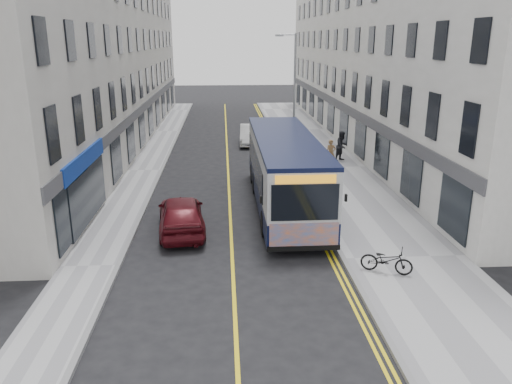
{
  "coord_description": "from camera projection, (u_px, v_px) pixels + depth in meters",
  "views": [
    {
      "loc": [
        -0.23,
        -17.38,
        7.68
      ],
      "look_at": [
        1.07,
        2.28,
        1.6
      ],
      "focal_mm": 35.0,
      "sensor_mm": 36.0,
      "label": 1
    }
  ],
  "objects": [
    {
      "name": "ground",
      "position": [
        232.0,
        251.0,
        18.85
      ],
      "size": [
        140.0,
        140.0,
        0.0
      ],
      "primitive_type": "plane",
      "color": "black",
      "rests_on": "ground"
    },
    {
      "name": "pavement_east",
      "position": [
        330.0,
        168.0,
        30.67
      ],
      "size": [
        4.5,
        64.0,
        0.12
      ],
      "primitive_type": "cube",
      "color": "#99999C",
      "rests_on": "ground"
    },
    {
      "name": "pavement_west",
      "position": [
        145.0,
        171.0,
        29.96
      ],
      "size": [
        2.0,
        64.0,
        0.12
      ],
      "primitive_type": "cube",
      "color": "#99999C",
      "rests_on": "ground"
    },
    {
      "name": "kerb_east",
      "position": [
        293.0,
        168.0,
        30.53
      ],
      "size": [
        0.18,
        64.0,
        0.13
      ],
      "primitive_type": "cube",
      "color": "slate",
      "rests_on": "ground"
    },
    {
      "name": "kerb_west",
      "position": [
        162.0,
        171.0,
        30.02
      ],
      "size": [
        0.18,
        64.0,
        0.13
      ],
      "primitive_type": "cube",
      "color": "slate",
      "rests_on": "ground"
    },
    {
      "name": "road_centre_line",
      "position": [
        228.0,
        170.0,
        30.29
      ],
      "size": [
        0.12,
        64.0,
        0.01
      ],
      "primitive_type": "cube",
      "color": "yellow",
      "rests_on": "ground"
    },
    {
      "name": "road_dbl_yellow_inner",
      "position": [
        286.0,
        169.0,
        30.52
      ],
      "size": [
        0.1,
        64.0,
        0.01
      ],
      "primitive_type": "cube",
      "color": "yellow",
      "rests_on": "ground"
    },
    {
      "name": "road_dbl_yellow_outer",
      "position": [
        289.0,
        169.0,
        30.53
      ],
      "size": [
        0.1,
        64.0,
        0.01
      ],
      "primitive_type": "cube",
      "color": "yellow",
      "rests_on": "ground"
    },
    {
      "name": "terrace_east",
      "position": [
        377.0,
        55.0,
        37.68
      ],
      "size": [
        6.0,
        46.0,
        13.0
      ],
      "primitive_type": "cube",
      "color": "white",
      "rests_on": "ground"
    },
    {
      "name": "terrace_west",
      "position": [
        102.0,
        55.0,
        36.39
      ],
      "size": [
        6.0,
        46.0,
        13.0
      ],
      "primitive_type": "cube",
      "color": "beige",
      "rests_on": "ground"
    },
    {
      "name": "streetlamp",
      "position": [
        293.0,
        94.0,
        31.17
      ],
      "size": [
        1.32,
        0.18,
        8.0
      ],
      "color": "#93969B",
      "rests_on": "ground"
    },
    {
      "name": "city_bus",
      "position": [
        285.0,
        169.0,
        23.15
      ],
      "size": [
        2.74,
        11.74,
        3.41
      ],
      "color": "black",
      "rests_on": "ground"
    },
    {
      "name": "bicycle",
      "position": [
        387.0,
        260.0,
        16.7
      ],
      "size": [
        1.82,
        1.24,
        0.91
      ],
      "primitive_type": "imported",
      "rotation": [
        0.0,
        0.0,
        1.16
      ],
      "color": "black",
      "rests_on": "pavement_east"
    },
    {
      "name": "pedestrian_near",
      "position": [
        331.0,
        153.0,
        30.65
      ],
      "size": [
        0.6,
        0.4,
        1.64
      ],
      "primitive_type": "imported",
      "rotation": [
        0.0,
        0.0,
        -0.02
      ],
      "color": "brown",
      "rests_on": "pavement_east"
    },
    {
      "name": "pedestrian_far",
      "position": [
        342.0,
        146.0,
        32.03
      ],
      "size": [
        1.17,
        1.13,
        1.9
      ],
      "primitive_type": "imported",
      "rotation": [
        0.0,
        0.0,
        0.66
      ],
      "color": "black",
      "rests_on": "pavement_east"
    },
    {
      "name": "car_white",
      "position": [
        250.0,
        135.0,
        37.61
      ],
      "size": [
        1.77,
        4.47,
        1.45
      ],
      "primitive_type": "imported",
      "rotation": [
        0.0,
        0.0,
        -0.05
      ],
      "color": "silver",
      "rests_on": "ground"
    },
    {
      "name": "car_maroon",
      "position": [
        181.0,
        214.0,
        20.49
      ],
      "size": [
        2.31,
        4.72,
        1.55
      ],
      "primitive_type": "imported",
      "rotation": [
        0.0,
        0.0,
        3.25
      ],
      "color": "#4D0C13",
      "rests_on": "ground"
    }
  ]
}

